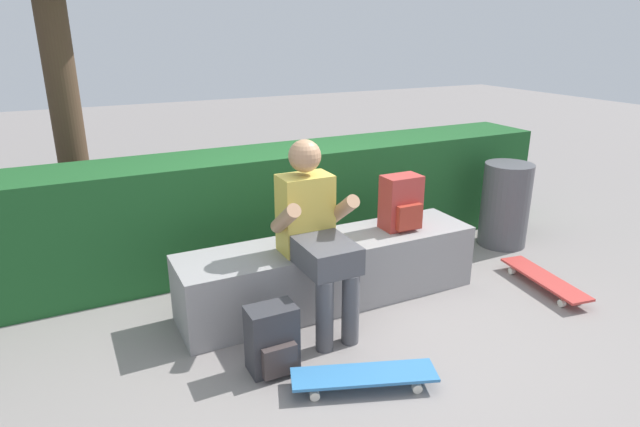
{
  "coord_description": "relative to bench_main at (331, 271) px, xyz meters",
  "views": [
    {
      "loc": [
        -1.62,
        -2.69,
        1.88
      ],
      "look_at": [
        -0.06,
        0.44,
        0.66
      ],
      "focal_mm": 30.01,
      "sensor_mm": 36.0,
      "label": 1
    }
  ],
  "objects": [
    {
      "name": "skateboard_near_person",
      "position": [
        -0.3,
        -0.97,
        -0.16
      ],
      "size": [
        0.82,
        0.46,
        0.09
      ],
      "color": "teal",
      "rests_on": "ground"
    },
    {
      "name": "bench_main",
      "position": [
        0.0,
        0.0,
        0.0
      ],
      "size": [
        2.17,
        0.51,
        0.47
      ],
      "color": "gray",
      "rests_on": "ground"
    },
    {
      "name": "skateboard_beside_bench",
      "position": [
        1.54,
        -0.55,
        -0.16
      ],
      "size": [
        0.31,
        0.82,
        0.09
      ],
      "color": "#BC3833",
      "rests_on": "ground"
    },
    {
      "name": "backpack_on_ground",
      "position": [
        -0.68,
        -0.59,
        -0.04
      ],
      "size": [
        0.28,
        0.23,
        0.4
      ],
      "color": "#333338",
      "rests_on": "ground"
    },
    {
      "name": "ground_plane",
      "position": [
        0.0,
        -0.38,
        -0.24
      ],
      "size": [
        24.0,
        24.0,
        0.0
      ],
      "primitive_type": "plane",
      "color": "gray"
    },
    {
      "name": "person_skater",
      "position": [
        -0.23,
        -0.22,
        0.43
      ],
      "size": [
        0.49,
        0.62,
        1.22
      ],
      "color": "gold",
      "rests_on": "ground"
    },
    {
      "name": "trash_bin",
      "position": [
        1.9,
        0.26,
        0.14
      ],
      "size": [
        0.42,
        0.42,
        0.75
      ],
      "color": "#4C4C51",
      "rests_on": "ground"
    },
    {
      "name": "hedge_row",
      "position": [
        -0.2,
        0.95,
        0.23
      ],
      "size": [
        5.46,
        0.62,
        0.93
      ],
      "color": "#1D5325",
      "rests_on": "ground"
    },
    {
      "name": "backpack_on_bench",
      "position": [
        0.58,
        -0.01,
        0.43
      ],
      "size": [
        0.28,
        0.23,
        0.4
      ],
      "color": "#B23833",
      "rests_on": "bench_main"
    }
  ]
}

